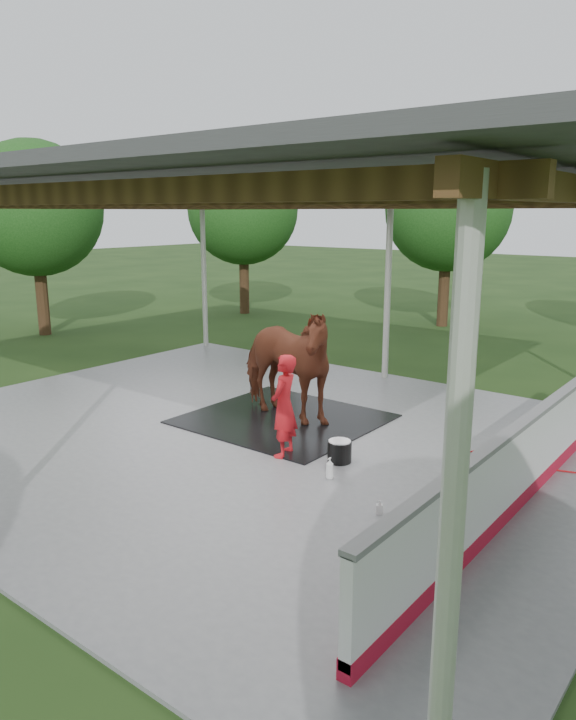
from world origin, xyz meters
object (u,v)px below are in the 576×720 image
Objects in this scene: dasher_board at (520,466)px; handler at (284,406)px; horse at (283,363)px; wash_bucket at (340,451)px.

handler is at bearing -172.47° from dasher_board.
horse is (-4.52, 0.90, 0.51)m from dasher_board.
dasher_board is 3.28× the size of horse.
horse is at bearing -156.23° from handler.
dasher_board is at bearing 82.36° from handler.
handler is 4.39× the size of wash_bucket.
wash_bucket is (1.91, -1.05, -0.88)m from horse.
dasher_board is at bearing 3.17° from wash_bucket.
dasher_board is 3.46m from handler.
horse is 6.76× the size of wash_bucket.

